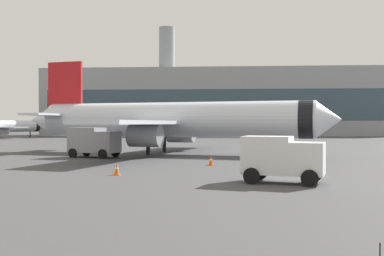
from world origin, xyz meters
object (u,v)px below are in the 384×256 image
Objects in this scene: cargo_van at (282,157)px; safety_cone_far at (117,169)px; airplane_at_gate at (172,120)px; safety_cone_near at (211,161)px; safety_cone_mid at (292,155)px; service_truck at (94,141)px.

cargo_van reaches higher than safety_cone_far.
safety_cone_far is at bearing -93.22° from airplane_at_gate.
airplane_at_gate is at bearing 86.78° from safety_cone_far.
safety_cone_near is (-4.24, 10.43, -1.07)m from cargo_van.
cargo_van is 6.51× the size of safety_cone_far.
safety_cone_mid is at bearing 44.33° from safety_cone_near.
safety_cone_near is 1.06× the size of safety_cone_far.
airplane_at_gate reaches higher than safety_cone_far.
safety_cone_mid is at bearing 80.11° from cargo_van.
cargo_van is (15.85, -18.06, -0.16)m from service_truck.
service_truck is at bearing -139.76° from airplane_at_gate.
airplane_at_gate is at bearing 110.40° from cargo_van.
safety_cone_far is (-13.13, -14.30, -0.04)m from safety_cone_mid.
safety_cone_far is (-1.16, -20.68, -3.29)m from airplane_at_gate.
airplane_at_gate is 7.41× the size of cargo_van.
airplane_at_gate is 14.66m from safety_cone_near.
cargo_van is 6.16× the size of safety_cone_near.
safety_cone_far is (5.78, -14.80, -1.24)m from service_truck.
cargo_van is at bearing -17.95° from safety_cone_far.
safety_cone_near is 9.24m from safety_cone_far.
service_truck is 7.13× the size of safety_cone_far.
safety_cone_mid is at bearing -28.05° from airplane_at_gate.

